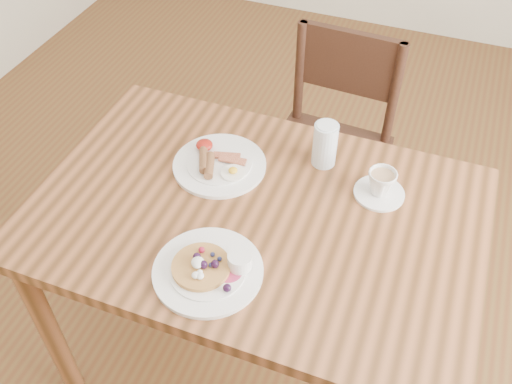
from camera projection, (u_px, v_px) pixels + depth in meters
The scene contains 7 objects.
ground at pixel (256, 352), 2.06m from camera, with size 5.00×5.00×0.00m, color brown.
dining_table at pixel (256, 234), 1.60m from camera, with size 1.20×0.80×0.75m.
chair_far at pixel (330, 142), 2.13m from camera, with size 0.44×0.44×0.88m.
pancake_plate at pixel (210, 269), 1.38m from camera, with size 0.27×0.27×0.06m.
breakfast_plate at pixel (218, 163), 1.65m from camera, with size 0.27×0.27×0.04m.
teacup_saucer at pixel (381, 185), 1.55m from camera, with size 0.14×0.14×0.08m.
water_glass at pixel (325, 144), 1.62m from camera, with size 0.07×0.07×0.14m, color silver.
Camera 1 is at (0.37, -0.98, 1.87)m, focal length 40.00 mm.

